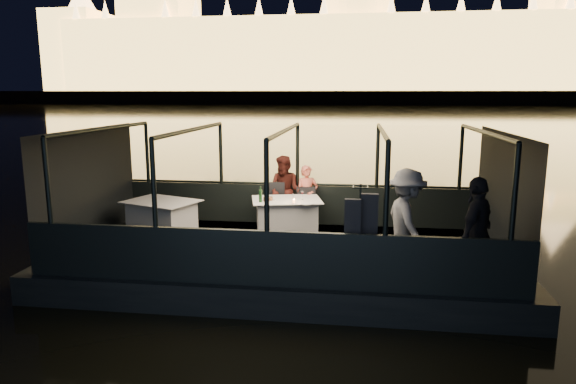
# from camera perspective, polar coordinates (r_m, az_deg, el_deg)

# --- Properties ---
(river_water) EXTENTS (500.00, 500.00, 0.00)m
(river_water) POSITION_cam_1_polar(r_m,az_deg,el_deg) (89.63, 7.01, 8.67)
(river_water) COLOR black
(river_water) RESTS_ON ground
(boat_hull) EXTENTS (8.60, 4.40, 1.00)m
(boat_hull) POSITION_cam_1_polar(r_m,az_deg,el_deg) (10.26, -0.31, -8.95)
(boat_hull) COLOR black
(boat_hull) RESTS_ON river_water
(boat_deck) EXTENTS (8.00, 4.00, 0.04)m
(boat_deck) POSITION_cam_1_polar(r_m,az_deg,el_deg) (10.11, -0.31, -6.39)
(boat_deck) COLOR black
(boat_deck) RESTS_ON boat_hull
(gunwale_port) EXTENTS (8.00, 0.08, 0.90)m
(gunwale_port) POSITION_cam_1_polar(r_m,az_deg,el_deg) (11.91, 1.05, -1.38)
(gunwale_port) COLOR black
(gunwale_port) RESTS_ON boat_deck
(gunwale_starboard) EXTENTS (8.00, 0.08, 0.90)m
(gunwale_starboard) POSITION_cam_1_polar(r_m,az_deg,el_deg) (8.09, -2.33, -7.40)
(gunwale_starboard) COLOR black
(gunwale_starboard) RESTS_ON boat_deck
(cabin_glass_port) EXTENTS (8.00, 0.02, 1.40)m
(cabin_glass_port) POSITION_cam_1_polar(r_m,az_deg,el_deg) (11.72, 1.07, 4.12)
(cabin_glass_port) COLOR #99B2B2
(cabin_glass_port) RESTS_ON gunwale_port
(cabin_glass_starboard) EXTENTS (8.00, 0.02, 1.40)m
(cabin_glass_starboard) POSITION_cam_1_polar(r_m,az_deg,el_deg) (7.80, -2.39, 0.64)
(cabin_glass_starboard) COLOR #99B2B2
(cabin_glass_starboard) RESTS_ON gunwale_starboard
(cabin_roof_glass) EXTENTS (8.00, 4.00, 0.02)m
(cabin_roof_glass) POSITION_cam_1_polar(r_m,az_deg,el_deg) (9.67, -0.32, 6.84)
(cabin_roof_glass) COLOR #99B2B2
(cabin_roof_glass) RESTS_ON boat_deck
(end_wall_fore) EXTENTS (0.02, 4.00, 2.30)m
(end_wall_fore) POSITION_cam_1_polar(r_m,az_deg,el_deg) (11.11, -21.20, 0.65)
(end_wall_fore) COLOR black
(end_wall_fore) RESTS_ON boat_deck
(end_wall_aft) EXTENTS (0.02, 4.00, 2.30)m
(end_wall_aft) POSITION_cam_1_polar(r_m,az_deg,el_deg) (10.08, 22.82, -0.46)
(end_wall_aft) COLOR black
(end_wall_aft) RESTS_ON boat_deck
(canopy_ribs) EXTENTS (8.00, 4.00, 2.30)m
(canopy_ribs) POSITION_cam_1_polar(r_m,az_deg,el_deg) (9.82, -0.32, 0.13)
(canopy_ribs) COLOR black
(canopy_ribs) RESTS_ON boat_deck
(embankment) EXTENTS (400.00, 140.00, 6.00)m
(embankment) POSITION_cam_1_polar(r_m,az_deg,el_deg) (219.57, 7.57, 10.24)
(embankment) COLOR #423D33
(embankment) RESTS_ON ground
(parliament_building) EXTENTS (220.00, 32.00, 60.00)m
(parliament_building) POSITION_cam_1_polar(r_m,az_deg,el_deg) (186.31, 7.72, 18.76)
(parliament_building) COLOR #F2D18C
(parliament_building) RESTS_ON embankment
(dining_table_central) EXTENTS (1.65, 1.35, 0.77)m
(dining_table_central) POSITION_cam_1_polar(r_m,az_deg,el_deg) (11.01, -0.16, -2.75)
(dining_table_central) COLOR silver
(dining_table_central) RESTS_ON boat_deck
(dining_table_aft) EXTENTS (1.72, 1.49, 0.77)m
(dining_table_aft) POSITION_cam_1_polar(r_m,az_deg,el_deg) (11.18, -13.81, -2.86)
(dining_table_aft) COLOR silver
(dining_table_aft) RESTS_ON boat_deck
(chair_port_left) EXTENTS (0.53, 0.53, 1.00)m
(chair_port_left) POSITION_cam_1_polar(r_m,az_deg,el_deg) (11.49, -1.69, -1.85)
(chair_port_left) COLOR black
(chair_port_left) RESTS_ON boat_deck
(chair_port_right) EXTENTS (0.46, 0.46, 0.92)m
(chair_port_right) POSITION_cam_1_polar(r_m,az_deg,el_deg) (11.39, 1.90, -1.95)
(chair_port_right) COLOR black
(chair_port_right) RESTS_ON boat_deck
(coat_stand) EXTENTS (0.51, 0.44, 1.63)m
(coat_stand) POSITION_cam_1_polar(r_m,az_deg,el_deg) (8.08, 7.93, -4.19)
(coat_stand) COLOR black
(coat_stand) RESTS_ON boat_deck
(person_woman_coral) EXTENTS (0.58, 0.48, 1.39)m
(person_woman_coral) POSITION_cam_1_polar(r_m,az_deg,el_deg) (11.59, 2.13, -0.22)
(person_woman_coral) COLOR #E96F54
(person_woman_coral) RESTS_ON boat_deck
(person_man_maroon) EXTENTS (0.93, 0.83, 1.61)m
(person_man_maroon) POSITION_cam_1_polar(r_m,az_deg,el_deg) (11.65, -0.35, -0.15)
(person_man_maroon) COLOR #3E1611
(person_man_maroon) RESTS_ON boat_deck
(passenger_stripe) EXTENTS (0.93, 1.28, 1.78)m
(passenger_stripe) POSITION_cam_1_polar(r_m,az_deg,el_deg) (8.80, 13.01, -3.45)
(passenger_stripe) COLOR silver
(passenger_stripe) RESTS_ON boat_deck
(passenger_dark) EXTENTS (0.91, 1.11, 1.76)m
(passenger_dark) POSITION_cam_1_polar(r_m,az_deg,el_deg) (8.47, 20.17, -4.41)
(passenger_dark) COLOR black
(passenger_dark) RESTS_ON boat_deck
(wine_bottle) EXTENTS (0.08, 0.08, 0.32)m
(wine_bottle) POSITION_cam_1_polar(r_m,az_deg,el_deg) (10.64, -3.07, -0.33)
(wine_bottle) COLOR #143918
(wine_bottle) RESTS_ON dining_table_central
(bread_basket) EXTENTS (0.24, 0.24, 0.08)m
(bread_basket) POSITION_cam_1_polar(r_m,az_deg,el_deg) (10.78, -2.24, -0.77)
(bread_basket) COLOR brown
(bread_basket) RESTS_ON dining_table_central
(amber_candle) EXTENTS (0.05, 0.05, 0.07)m
(amber_candle) POSITION_cam_1_polar(r_m,az_deg,el_deg) (10.59, 0.65, -0.98)
(amber_candle) COLOR #FF893F
(amber_candle) RESTS_ON dining_table_central
(plate_near) EXTENTS (0.29, 0.29, 0.02)m
(plate_near) POSITION_cam_1_polar(r_m,az_deg,el_deg) (10.46, 2.07, -1.31)
(plate_near) COLOR white
(plate_near) RESTS_ON dining_table_central
(plate_far) EXTENTS (0.26, 0.26, 0.01)m
(plate_far) POSITION_cam_1_polar(r_m,az_deg,el_deg) (10.80, -2.00, -0.92)
(plate_far) COLOR silver
(plate_far) RESTS_ON dining_table_central
(wine_glass_white) EXTENTS (0.08, 0.08, 0.21)m
(wine_glass_white) POSITION_cam_1_polar(r_m,az_deg,el_deg) (10.59, -2.32, -0.68)
(wine_glass_white) COLOR silver
(wine_glass_white) RESTS_ON dining_table_central
(wine_glass_red) EXTENTS (0.08, 0.08, 0.18)m
(wine_glass_red) POSITION_cam_1_polar(r_m,az_deg,el_deg) (10.88, 1.59, -0.36)
(wine_glass_red) COLOR white
(wine_glass_red) RESTS_ON dining_table_central
(wine_glass_empty) EXTENTS (0.09, 0.09, 0.20)m
(wine_glass_empty) POSITION_cam_1_polar(r_m,az_deg,el_deg) (10.48, 0.59, -0.80)
(wine_glass_empty) COLOR silver
(wine_glass_empty) RESTS_ON dining_table_central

